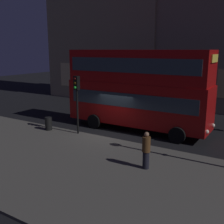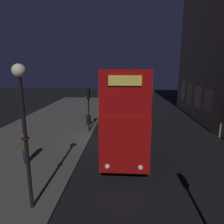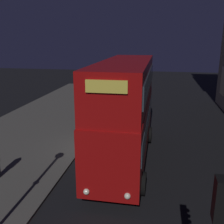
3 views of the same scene
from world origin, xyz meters
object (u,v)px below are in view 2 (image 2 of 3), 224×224
at_px(street_lamp, 23,111).
at_px(pedestrian, 25,148).
at_px(double_decker_bus, 125,104).
at_px(traffic_light_near_kerb, 88,101).
at_px(litter_bin, 89,120).

xyz_separation_m(street_lamp, pedestrian, (-3.60, -2.03, -2.96)).
relative_size(double_decker_bus, traffic_light_near_kerb, 2.67).
distance_m(street_lamp, litter_bin, 12.20).
bearing_deg(traffic_light_near_kerb, litter_bin, -163.96).
bearing_deg(street_lamp, traffic_light_near_kerb, 176.84).
height_order(traffic_light_near_kerb, street_lamp, street_lamp).
height_order(double_decker_bus, street_lamp, street_lamp).
height_order(double_decker_bus, pedestrian, double_decker_bus).
bearing_deg(litter_bin, street_lamp, -0.57).
relative_size(traffic_light_near_kerb, litter_bin, 4.22).
bearing_deg(pedestrian, double_decker_bus, -116.06).
distance_m(traffic_light_near_kerb, pedestrian, 6.72).
relative_size(double_decker_bus, pedestrian, 5.69).
relative_size(traffic_light_near_kerb, pedestrian, 2.13).
bearing_deg(street_lamp, pedestrian, -150.54).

